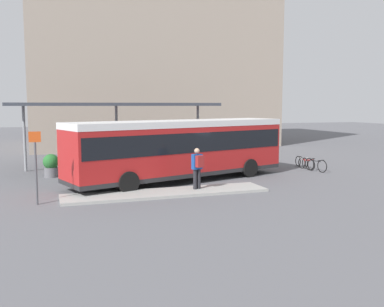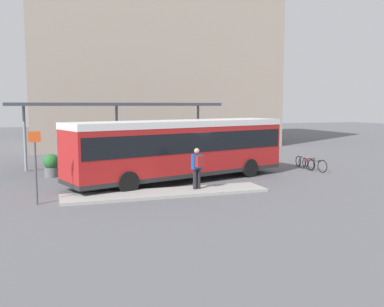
# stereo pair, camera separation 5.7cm
# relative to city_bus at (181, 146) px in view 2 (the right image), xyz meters

# --- Properties ---
(ground_plane) EXTENTS (120.00, 120.00, 0.00)m
(ground_plane) POSITION_rel_city_bus_xyz_m (-0.01, -0.00, -1.78)
(ground_plane) COLOR #5B5B60
(curb_island) EXTENTS (8.78, 1.80, 0.12)m
(curb_island) POSITION_rel_city_bus_xyz_m (-1.55, -2.91, -1.72)
(curb_island) COLOR #9E9E99
(curb_island) RESTS_ON ground_plane
(city_bus) EXTENTS (11.83, 5.87, 3.04)m
(city_bus) POSITION_rel_city_bus_xyz_m (0.00, 0.00, 0.00)
(city_bus) COLOR red
(city_bus) RESTS_ON ground_plane
(pedestrian_waiting) EXTENTS (0.49, 0.53, 1.80)m
(pedestrian_waiting) POSITION_rel_city_bus_xyz_m (-0.14, -2.83, -0.63)
(pedestrian_waiting) COLOR #232328
(pedestrian_waiting) RESTS_ON curb_island
(bicycle_black) EXTENTS (0.48, 1.70, 0.74)m
(bicycle_black) POSITION_rel_city_bus_xyz_m (8.26, 0.49, -1.41)
(bicycle_black) COLOR black
(bicycle_black) RESTS_ON ground_plane
(bicycle_red) EXTENTS (0.48, 1.56, 0.68)m
(bicycle_red) POSITION_rel_city_bus_xyz_m (8.20, 1.32, -1.44)
(bicycle_red) COLOR black
(bicycle_red) RESTS_ON ground_plane
(bicycle_white) EXTENTS (0.48, 1.53, 0.66)m
(bicycle_white) POSITION_rel_city_bus_xyz_m (8.40, 2.16, -1.45)
(bicycle_white) COLOR black
(bicycle_white) RESTS_ON ground_plane
(station_shelter) EXTENTS (12.37, 3.40, 3.93)m
(station_shelter) POSITION_rel_city_bus_xyz_m (-2.28, 5.90, 1.98)
(station_shelter) COLOR #383D47
(station_shelter) RESTS_ON ground_plane
(potted_planter_near_shelter) EXTENTS (0.82, 0.82, 1.23)m
(potted_planter_near_shelter) POSITION_rel_city_bus_xyz_m (-6.17, 3.33, -1.14)
(potted_planter_near_shelter) COLOR slate
(potted_planter_near_shelter) RESTS_ON ground_plane
(potted_planter_far_side) EXTENTS (0.82, 0.82, 1.37)m
(potted_planter_far_side) POSITION_rel_city_bus_xyz_m (-4.81, 3.27, -1.06)
(potted_planter_far_side) COLOR slate
(potted_planter_far_side) RESTS_ON ground_plane
(platform_sign) EXTENTS (0.44, 0.08, 2.80)m
(platform_sign) POSITION_rel_city_bus_xyz_m (-6.76, -3.15, -0.22)
(platform_sign) COLOR #4C4C51
(platform_sign) RESTS_ON ground_plane
(station_building) EXTENTS (21.91, 14.41, 18.39)m
(station_building) POSITION_rel_city_bus_xyz_m (3.31, 21.68, 7.41)
(station_building) COLOR gray
(station_building) RESTS_ON ground_plane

